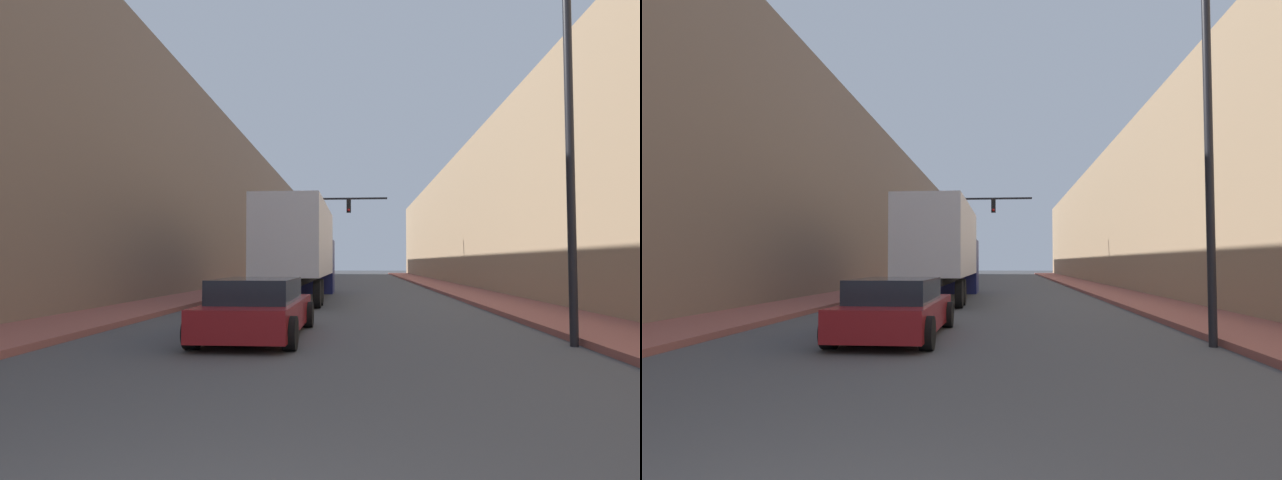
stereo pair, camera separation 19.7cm
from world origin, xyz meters
TOP-DOWN VIEW (x-y plane):
  - sidewalk_right at (6.44, 30.00)m, footprint 2.59×80.00m
  - sidewalk_left at (-6.44, 30.00)m, footprint 2.59×80.00m
  - building_right at (10.74, 30.00)m, footprint 6.00×80.00m
  - building_left at (-10.74, 30.00)m, footprint 6.00×80.00m
  - semi_truck at (-1.70, 20.30)m, footprint 2.46×11.30m
  - sedan_car at (-1.36, 9.06)m, footprint 2.10×4.62m
  - traffic_signal_gantry at (-3.03, 32.08)m, footprint 7.92×0.35m
  - street_lamp at (4.99, 8.28)m, footprint 0.44×0.44m

SIDE VIEW (x-z plane):
  - sidewalk_right at x=6.44m, z-range 0.00..0.15m
  - sidewalk_left at x=-6.44m, z-range 0.00..0.15m
  - sedan_car at x=-1.36m, z-range -0.02..1.26m
  - semi_truck at x=-1.70m, z-range 0.25..4.29m
  - traffic_signal_gantry at x=-3.03m, z-range 1.28..7.57m
  - building_right at x=10.74m, z-range 0.00..9.25m
  - street_lamp at x=4.99m, z-range 1.01..8.85m
  - building_left at x=-10.74m, z-range 0.00..11.28m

